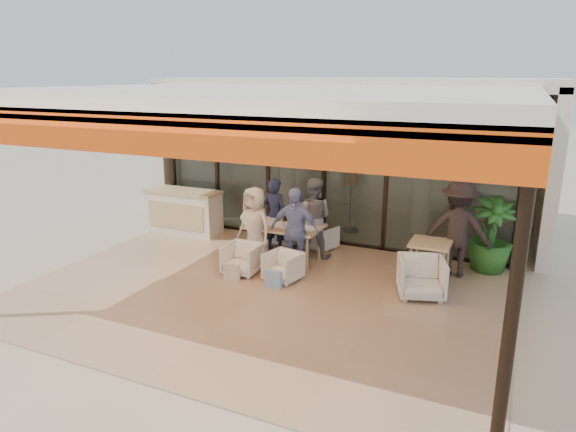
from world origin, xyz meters
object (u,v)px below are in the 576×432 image
object	(u,v)px
chair_near_left	(242,257)
chair_near_right	(283,265)
dining_table	(284,228)
diner_periwinkle	(294,230)
side_table	(430,248)
chair_far_left	(285,229)
diner_cream	(255,227)
chair_far_right	(321,236)
side_chair	(421,276)
potted_palm	(491,236)
diner_navy	(275,215)
standing_woman	(458,229)
diner_grey	(313,218)
host_counter	(183,211)

from	to	relation	value
chair_near_left	chair_near_right	distance (m)	0.84
dining_table	diner_periwinkle	world-z (taller)	diner_periwinkle
dining_table	diner_periwinkle	distance (m)	0.64
dining_table	side_table	xyz separation A→B (m)	(2.81, 0.13, -0.05)
chair_far_left	diner_cream	distance (m)	1.47
chair_far_right	chair_near_right	size ratio (longest dim) A/B	0.99
side_chair	potted_palm	bearing A→B (deg)	42.35
chair_far_left	diner_cream	world-z (taller)	diner_cream
chair_near_left	potted_palm	world-z (taller)	potted_palm
chair_far_right	diner_navy	size ratio (longest dim) A/B	0.38
standing_woman	diner_periwinkle	bearing A→B (deg)	17.60
side_chair	diner_cream	bearing A→B (deg)	158.54
dining_table	chair_far_left	world-z (taller)	dining_table
diner_grey	chair_near_right	bearing A→B (deg)	78.87
dining_table	chair_near_right	world-z (taller)	dining_table
host_counter	diner_periwinkle	bearing A→B (deg)	-19.11
chair_far_left	diner_grey	bearing A→B (deg)	150.67
diner_periwinkle	diner_cream	bearing A→B (deg)	177.97
side_chair	diner_periwinkle	bearing A→B (deg)	157.51
side_chair	dining_table	bearing A→B (deg)	149.02
diner_cream	potted_palm	xyz separation A→B (m)	(4.17, 1.53, -0.07)
chair_near_left	diner_grey	world-z (taller)	diner_grey
standing_woman	dining_table	bearing A→B (deg)	7.42
chair_near_left	potted_palm	size ratio (longest dim) A/B	0.45
side_chair	host_counter	bearing A→B (deg)	148.45
diner_navy	diner_cream	world-z (taller)	diner_navy
chair_far_right	diner_grey	world-z (taller)	diner_grey
chair_far_right	side_chair	size ratio (longest dim) A/B	0.78
chair_near_left	side_chair	size ratio (longest dim) A/B	0.85
diner_cream	diner_navy	bearing A→B (deg)	104.73
side_chair	diner_navy	bearing A→B (deg)	143.20
diner_navy	chair_near_right	bearing A→B (deg)	127.53
chair_near_right	standing_woman	size ratio (longest dim) A/B	0.33
chair_near_left	diner_navy	xyz separation A→B (m)	(0.00, 1.40, 0.46)
chair_far_right	host_counter	bearing A→B (deg)	23.85
chair_far_left	chair_near_right	bearing A→B (deg)	115.28
dining_table	chair_far_right	distance (m)	1.11
side_chair	potted_palm	world-z (taller)	potted_palm
chair_near_left	diner_grey	size ratio (longest dim) A/B	0.39
diner_navy	diner_grey	size ratio (longest dim) A/B	0.95
dining_table	diner_grey	distance (m)	0.63
diner_grey	standing_woman	size ratio (longest dim) A/B	0.91
dining_table	diner_cream	bearing A→B (deg)	-132.26
host_counter	diner_grey	size ratio (longest dim) A/B	1.12
host_counter	diner_navy	world-z (taller)	diner_navy
chair_near_right	diner_periwinkle	distance (m)	0.72
diner_navy	potted_palm	xyz separation A→B (m)	(4.17, 0.63, -0.07)
diner_periwinkle	side_chair	bearing A→B (deg)	-5.97
chair_far_right	potted_palm	bearing A→B (deg)	-158.01
chair_near_right	potted_palm	size ratio (longest dim) A/B	0.42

